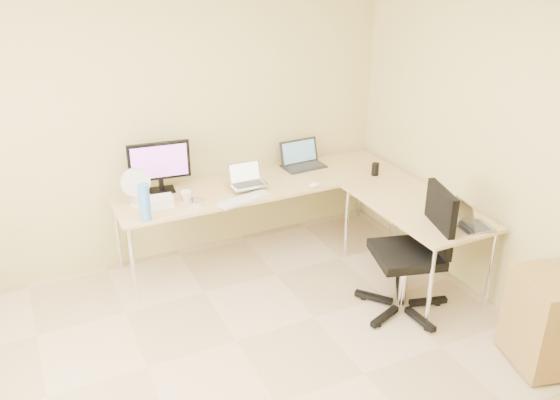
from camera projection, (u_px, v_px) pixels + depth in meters
name	position (u px, v px, depth m)	size (l,w,h in m)	color
wall_back	(166.00, 120.00, 5.10)	(4.50, 4.50, 0.00)	tan
wall_right	(548.00, 167.00, 4.09)	(4.50, 4.50, 0.00)	tan
desk_main	(262.00, 218.00, 5.45)	(2.65, 0.70, 0.73)	tan
desk_return	(413.00, 243.00, 5.02)	(0.70, 1.30, 0.73)	tan
monitor	(160.00, 167.00, 5.03)	(0.53, 0.17, 0.45)	black
book_stack	(251.00, 182.00, 5.26)	(0.19, 0.26, 0.04)	#237F65
laptop_center	(248.00, 175.00, 5.08)	(0.30, 0.23, 0.19)	silver
laptop_black	(304.00, 155.00, 5.59)	(0.40, 0.29, 0.25)	black
keyboard	(245.00, 199.00, 4.94)	(0.47, 0.13, 0.02)	silver
mouse	(314.00, 185.00, 5.20)	(0.11, 0.07, 0.04)	white
mug	(186.00, 196.00, 4.93)	(0.09, 0.09, 0.08)	white
cd_stack	(197.00, 202.00, 4.88)	(0.14, 0.14, 0.03)	silver
water_bottle	(145.00, 202.00, 4.55)	(0.09, 0.09, 0.30)	#3E83D9
papers	(148.00, 202.00, 4.91)	(0.20, 0.28, 0.01)	white
white_box	(160.00, 201.00, 4.83)	(0.21, 0.16, 0.08)	white
desk_fan	(135.00, 188.00, 4.81)	(0.24, 0.24, 0.30)	silver
black_cup	(375.00, 169.00, 5.44)	(0.07, 0.07, 0.12)	black
laptop_return	(476.00, 216.00, 4.45)	(0.23, 0.29, 0.19)	#A6A6B0
office_chair	(406.00, 255.00, 4.56)	(0.63, 0.63, 1.06)	black
cabinet	(546.00, 320.00, 4.03)	(0.40, 0.49, 0.68)	brown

